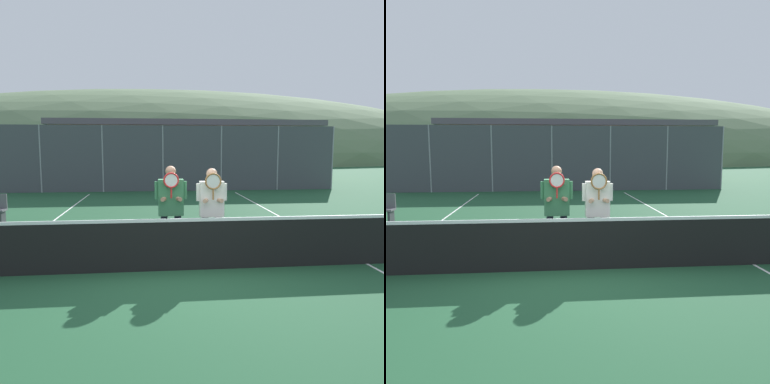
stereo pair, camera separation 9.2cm
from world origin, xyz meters
The scene contains 12 objects.
ground_plane centered at (0.00, 0.00, 0.00)m, with size 120.00×120.00×0.00m, color #1E4C2D.
hill_distant centered at (0.00, 63.61, 0.00)m, with size 119.77×66.54×23.29m.
clubhouse_building centered at (1.83, 19.62, 1.95)m, with size 17.68×5.50×3.86m.
fence_back centered at (0.00, 11.93, 1.58)m, with size 17.25×0.06×3.17m.
tennis_net centered at (0.00, 0.00, 0.47)m, with size 9.10×0.09×1.01m.
court_line_left_sideline centered at (-3.38, 3.00, 0.00)m, with size 0.05×16.00×0.01m, color white.
court_line_right_sideline centered at (3.38, 3.00, 0.00)m, with size 0.05×16.00×0.01m, color white.
player_leftmost centered at (-0.17, 0.65, 1.05)m, with size 0.60×0.34×1.78m.
player_center_left centered at (0.59, 0.58, 1.03)m, with size 0.58×0.34×1.73m.
car_far_left centered at (-4.11, 15.53, 0.86)m, with size 4.25×1.93×1.67m.
car_left_of_center centered at (0.77, 15.32, 0.92)m, with size 4.45×1.91×1.81m.
car_center centered at (5.57, 15.42, 0.91)m, with size 4.12×2.01×1.78m.
Camera 1 is at (-0.50, -6.26, 2.12)m, focal length 35.00 mm.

